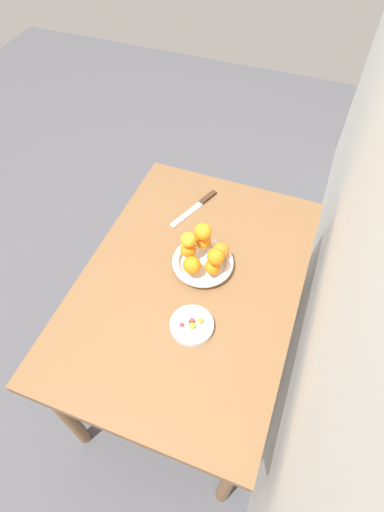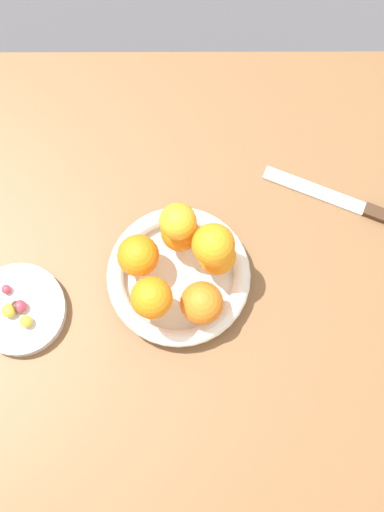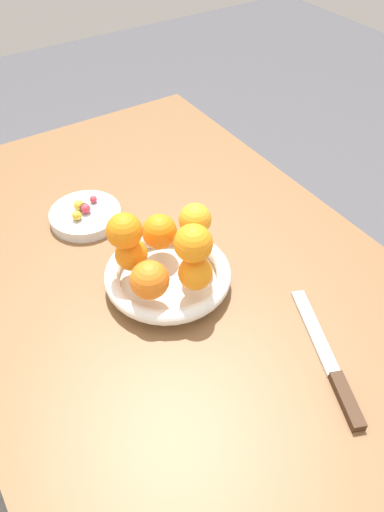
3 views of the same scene
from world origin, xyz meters
name	(u,v)px [view 2 (image 2 of 3)]	position (x,y,z in m)	size (l,w,h in m)	color
ground_plane	(153,342)	(0.00, 0.00, 0.00)	(6.00, 6.00, 0.00)	#4C4C51
dining_table	(135,281)	(0.00, 0.00, 0.65)	(1.10, 0.76, 0.74)	brown
fruit_bowl	(179,276)	(-0.08, 0.02, 0.76)	(0.22, 0.22, 0.04)	white
candy_dish	(19,310)	(0.17, 0.07, 0.75)	(0.14, 0.14, 0.02)	silver
orange_0	(180,232)	(-0.08, -0.04, 0.81)	(0.06, 0.06, 0.06)	orange
orange_1	(138,254)	(-0.02, 0.00, 0.81)	(0.06, 0.06, 0.06)	orange
orange_2	(152,301)	(-0.04, 0.07, 0.81)	(0.06, 0.06, 0.06)	orange
orange_3	(202,303)	(-0.11, 0.07, 0.81)	(0.06, 0.06, 0.06)	orange
orange_4	(217,258)	(-0.13, 0.00, 0.81)	(0.06, 0.06, 0.06)	orange
orange_5	(178,221)	(-0.08, -0.04, 0.87)	(0.05, 0.05, 0.05)	orange
orange_6	(213,247)	(-0.13, 0.00, 0.87)	(0.06, 0.06, 0.06)	orange
orange_7	(152,297)	(-0.04, 0.08, 0.87)	(0.06, 0.06, 0.06)	orange
candy_ball_0	(6,289)	(0.19, 0.04, 0.77)	(0.02, 0.02, 0.02)	#C6384C
candy_ball_1	(9,311)	(0.18, 0.07, 0.77)	(0.02, 0.02, 0.02)	gold
candy_ball_2	(26,321)	(0.15, 0.09, 0.77)	(0.02, 0.02, 0.02)	gold
candy_ball_3	(17,307)	(0.17, 0.07, 0.77)	(0.02, 0.02, 0.02)	#472819
candy_ball_4	(20,306)	(0.16, 0.07, 0.77)	(0.02, 0.02, 0.02)	#C6384C
knife	(355,205)	(-0.36, -0.10, 0.75)	(0.25, 0.12, 0.01)	#3F2819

